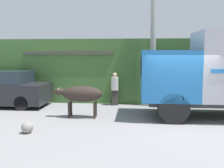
% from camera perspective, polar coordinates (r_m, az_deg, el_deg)
% --- Properties ---
extents(ground_plane, '(60.00, 60.00, 0.00)m').
position_cam_1_polar(ground_plane, '(10.04, 14.46, -8.28)').
color(ground_plane, gray).
extents(hillside_embankment, '(32.00, 5.65, 3.29)m').
position_cam_1_polar(hillside_embankment, '(16.04, 11.02, 3.28)').
color(hillside_embankment, '#426B33').
rests_on(hillside_embankment, ground_plane).
extents(building_backdrop, '(4.63, 2.70, 2.66)m').
position_cam_1_polar(building_backdrop, '(14.83, -8.24, 1.92)').
color(building_backdrop, '#8CC69E').
rests_on(building_backdrop, ground_plane).
extents(brown_cow, '(2.00, 0.64, 1.27)m').
position_cam_1_polar(brown_cow, '(10.50, -6.73, -2.22)').
color(brown_cow, '#2D231E').
rests_on(brown_cow, ground_plane).
extents(parked_suv, '(4.48, 1.89, 1.72)m').
position_cam_1_polar(parked_suv, '(13.75, -22.93, -1.09)').
color(parked_suv, '#232328').
rests_on(parked_suv, ground_plane).
extents(pedestrian_on_hill, '(0.46, 0.46, 1.61)m').
position_cam_1_polar(pedestrian_on_hill, '(12.94, 0.61, -0.77)').
color(pedestrian_on_hill, '#38332D').
rests_on(pedestrian_on_hill, ground_plane).
extents(utility_pole, '(0.90, 0.27, 6.41)m').
position_cam_1_polar(utility_pole, '(12.88, 8.94, 9.92)').
color(utility_pole, '#9E998E').
rests_on(utility_pole, ground_plane).
extents(roadside_rock, '(0.38, 0.38, 0.38)m').
position_cam_1_polar(roadside_rock, '(8.97, -17.99, -8.96)').
color(roadside_rock, gray).
rests_on(roadside_rock, ground_plane).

